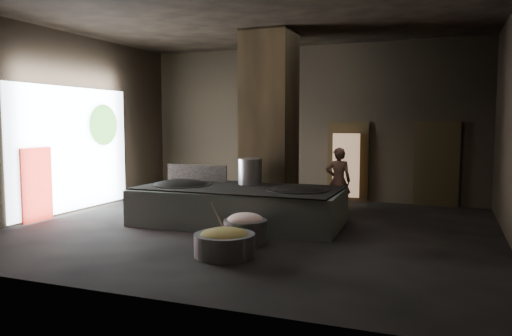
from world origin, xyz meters
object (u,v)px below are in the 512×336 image
at_px(wok_right, 298,193).
at_px(veg_basin, 225,245).
at_px(hearth_platform, 239,206).
at_px(cook, 338,181).
at_px(stock_pot, 250,172).
at_px(wok_left, 181,188).
at_px(meat_basin, 245,232).

height_order(wok_right, veg_basin, wok_right).
relative_size(hearth_platform, cook, 2.75).
height_order(hearth_platform, cook, cook).
relative_size(stock_pot, cook, 0.36).
height_order(wok_left, meat_basin, wok_left).
bearing_deg(veg_basin, hearth_platform, 107.93).
xyz_separation_m(wok_left, wok_right, (2.80, 0.10, 0.00)).
distance_m(wok_left, wok_right, 2.80).
height_order(cook, veg_basin, cook).
bearing_deg(wok_left, meat_basin, -34.80).
height_order(veg_basin, meat_basin, meat_basin).
distance_m(hearth_platform, wok_right, 1.40).
relative_size(veg_basin, meat_basin, 1.27).
bearing_deg(wok_right, veg_basin, -101.07).
bearing_deg(stock_pot, wok_right, -21.04).
bearing_deg(cook, wok_right, 65.04).
relative_size(hearth_platform, veg_basin, 4.36).
xyz_separation_m(hearth_platform, cook, (1.83, 1.97, 0.43)).
xyz_separation_m(wok_left, veg_basin, (2.29, -2.53, -0.56)).
distance_m(wok_left, veg_basin, 3.46).
bearing_deg(stock_pot, hearth_platform, -95.19).
xyz_separation_m(hearth_platform, wok_left, (-1.45, -0.05, 0.35)).
distance_m(hearth_platform, wok_left, 1.49).
bearing_deg(wok_right, stock_pot, 158.96).
xyz_separation_m(wok_right, cook, (0.48, 1.92, 0.08)).
xyz_separation_m(stock_pot, cook, (1.78, 1.42, -0.30)).
relative_size(hearth_platform, meat_basin, 5.56).
bearing_deg(hearth_platform, cook, 44.51).
relative_size(hearth_platform, stock_pot, 7.67).
bearing_deg(veg_basin, wok_left, 132.08).
distance_m(stock_pot, cook, 2.30).
xyz_separation_m(wok_left, cook, (3.28, 2.02, 0.08)).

